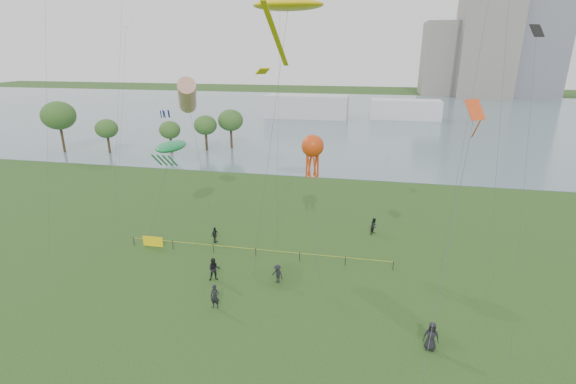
# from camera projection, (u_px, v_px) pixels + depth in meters

# --- Properties ---
(lake) EXTENTS (400.00, 120.00, 0.08)m
(lake) POSITION_uv_depth(u_px,v_px,m) (352.00, 116.00, 115.74)
(lake) COLOR slate
(lake) RESTS_ON ground_plane
(building_mid) EXTENTS (20.00, 20.00, 38.00)m
(building_mid) POSITION_uv_depth(u_px,v_px,m) (485.00, 45.00, 158.44)
(building_mid) COLOR slate
(building_mid) RESTS_ON ground_plane
(building_low) EXTENTS (16.00, 18.00, 28.00)m
(building_low) POSITION_uv_depth(u_px,v_px,m) (443.00, 59.00, 168.25)
(building_low) COLOR slate
(building_low) RESTS_ON ground_plane
(pavilion_left) EXTENTS (22.00, 8.00, 6.00)m
(pavilion_left) POSITION_uv_depth(u_px,v_px,m) (307.00, 106.00, 112.38)
(pavilion_left) COLOR silver
(pavilion_left) RESTS_ON ground_plane
(pavilion_right) EXTENTS (18.00, 7.00, 5.00)m
(pavilion_right) POSITION_uv_depth(u_px,v_px,m) (405.00, 109.00, 110.46)
(pavilion_right) COLOR silver
(pavilion_right) RESTS_ON ground_plane
(trees) EXTENTS (33.76, 14.20, 9.08)m
(trees) POSITION_uv_depth(u_px,v_px,m) (135.00, 121.00, 74.10)
(trees) COLOR #372819
(trees) RESTS_ON ground_plane
(fence) EXTENTS (24.07, 0.07, 1.05)m
(fence) POSITION_uv_depth(u_px,v_px,m) (192.00, 245.00, 38.39)
(fence) COLOR black
(fence) RESTS_ON ground_plane
(spectator_a) EXTENTS (1.15, 1.03, 1.93)m
(spectator_a) POSITION_uv_depth(u_px,v_px,m) (214.00, 269.00, 33.31)
(spectator_a) COLOR black
(spectator_a) RESTS_ON ground_plane
(spectator_b) EXTENTS (1.16, 0.98, 1.56)m
(spectator_b) POSITION_uv_depth(u_px,v_px,m) (277.00, 274.00, 33.02)
(spectator_b) COLOR black
(spectator_b) RESTS_ON ground_plane
(spectator_c) EXTENTS (0.65, 0.99, 1.56)m
(spectator_c) POSITION_uv_depth(u_px,v_px,m) (215.00, 235.00, 39.93)
(spectator_c) COLOR black
(spectator_c) RESTS_ON ground_plane
(spectator_d) EXTENTS (0.98, 0.68, 1.90)m
(spectator_d) POSITION_uv_depth(u_px,v_px,m) (431.00, 336.00, 25.58)
(spectator_d) COLOR black
(spectator_d) RESTS_ON ground_plane
(spectator_f) EXTENTS (0.67, 0.44, 1.83)m
(spectator_f) POSITION_uv_depth(u_px,v_px,m) (215.00, 297.00, 29.76)
(spectator_f) COLOR black
(spectator_f) RESTS_ON ground_plane
(spectator_g) EXTENTS (0.94, 1.02, 1.68)m
(spectator_g) POSITION_uv_depth(u_px,v_px,m) (374.00, 226.00, 41.81)
(spectator_g) COLOR black
(spectator_g) RESTS_ON ground_plane
(kite_stingray) EXTENTS (5.55, 10.21, 21.30)m
(kite_stingray) POSITION_uv_depth(u_px,v_px,m) (288.00, 6.00, 31.90)
(kite_stingray) COLOR #3F3F42
(kite_windsock) EXTENTS (6.09, 6.40, 15.34)m
(kite_windsock) POSITION_uv_depth(u_px,v_px,m) (187.00, 96.00, 39.41)
(kite_windsock) COLOR #3F3F42
(kite_creature) EXTENTS (2.47, 6.91, 9.09)m
(kite_creature) POSITION_uv_depth(u_px,v_px,m) (171.00, 147.00, 40.70)
(kite_creature) COLOR #3F3F42
(kite_octopus) EXTENTS (3.01, 9.18, 10.52)m
(kite_octopus) POSITION_uv_depth(u_px,v_px,m) (313.00, 147.00, 37.03)
(kite_octopus) COLOR #3F3F42
(kite_delta) EXTENTS (4.40, 13.55, 14.80)m
(kite_delta) POSITION_uv_depth(u_px,v_px,m) (473.00, 125.00, 24.76)
(kite_delta) COLOR #3F3F42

